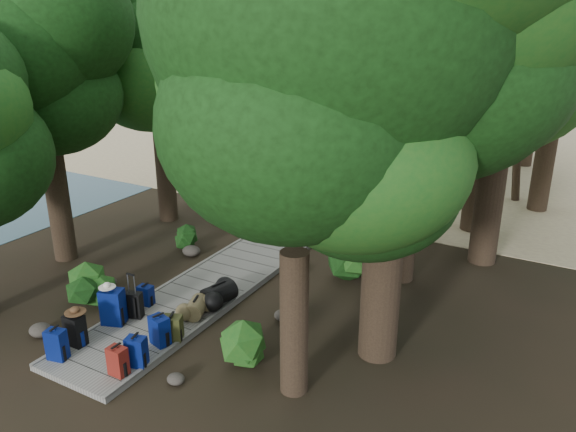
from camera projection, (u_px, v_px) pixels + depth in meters
The scene contains 51 objects.
ground at pixel (226, 279), 14.32m from camera, with size 120.00×120.00×0.00m, color black.
sand_beach at pixel (416, 150), 27.40m from camera, with size 40.00×22.00×0.02m, color #D0BD8C.
water_bay at pixel (93, 88), 49.49m from camera, with size 50.00×60.00×0.02m, color #2C4D5B.
distant_hill at pixel (188, 63), 71.98m from camera, with size 32.00×16.00×12.00m, color black.
boardwalk at pixel (247, 263), 15.11m from camera, with size 2.00×12.00×0.12m, color gray.
backpack_left_a at pixel (56, 343), 10.75m from camera, with size 0.37×0.26×0.69m, color navy, non-canonical shape.
backpack_left_b at pixel (75, 329), 11.20m from camera, with size 0.39×0.28×0.72m, color black, non-canonical shape.
backpack_left_c at pixel (113, 305), 11.94m from camera, with size 0.47×0.34×0.88m, color navy, non-canonical shape.
backpack_left_d at pixel (146, 294), 12.78m from camera, with size 0.33×0.24×0.50m, color navy, non-canonical shape.
backpack_right_a at pixel (118, 360), 10.29m from camera, with size 0.35×0.25×0.62m, color maroon, non-canonical shape.
backpack_right_b at pixel (136, 350), 10.54m from camera, with size 0.37×0.26×0.66m, color navy, non-canonical shape.
backpack_right_c at pixel (160, 329), 11.23m from camera, with size 0.39×0.28×0.67m, color navy, non-canonical shape.
backpack_right_d at pixel (173, 327), 11.40m from camera, with size 0.38×0.27×0.58m, color #3E411B, non-canonical shape.
duffel_right_khaki at pixel (196, 307), 12.31m from camera, with size 0.40×0.61×0.40m, color brown, non-canonical shape.
duffel_right_black at pixel (219, 294), 12.83m from camera, with size 0.48×0.76×0.48m, color black, non-canonical shape.
suitcase_on_boardwalk at pixel (134, 305), 12.23m from camera, with size 0.38×0.21×0.59m, color black, non-canonical shape.
lone_suitcase_on_sand at pixel (361, 185), 20.71m from camera, with size 0.44×0.25×0.70m, color black, non-canonical shape.
hat_brown at pixel (75, 309), 11.08m from camera, with size 0.42×0.42×0.13m, color #51351E, non-canonical shape.
hat_white at pixel (107, 285), 11.73m from camera, with size 0.36×0.36×0.12m, color silver, non-canonical shape.
kayak at pixel (301, 165), 24.18m from camera, with size 0.65×2.97×0.30m, color #C14010.
sun_lounger at pixel (435, 190), 20.24m from camera, with size 0.63×1.97×0.63m, color silver, non-canonical shape.
tree_right_a at pixel (295, 203), 8.93m from camera, with size 4.29×4.29×7.15m, color black, non-canonical shape.
tree_right_b at pixel (394, 76), 9.36m from camera, with size 6.07×6.07×10.85m, color black, non-canonical shape.
tree_right_c at pixel (414, 113), 12.90m from camera, with size 4.89×4.89×8.46m, color black, non-canonical shape.
tree_right_d at pixel (507, 63), 13.55m from camera, with size 5.74×5.74×10.52m, color black, non-canonical shape.
tree_right_e at pixel (491, 63), 15.82m from camera, with size 5.62×5.62×10.12m, color black, non-canonical shape.
tree_right_f at pixel (559, 71), 17.69m from camera, with size 5.19×5.19×9.27m, color black, non-canonical shape.
tree_left_b at pixel (44, 102), 14.08m from camera, with size 4.75×4.75×8.55m, color black, non-canonical shape.
tree_left_c at pixel (159, 86), 16.96m from camera, with size 4.95×4.95×8.62m, color black, non-canonical shape.
tree_back_a at pixel (381, 44), 26.20m from camera, with size 5.74×5.74×9.94m, color black, non-canonical shape.
tree_back_b at pixel (462, 38), 24.93m from camera, with size 5.93×5.93×10.58m, color black, non-canonical shape.
tree_back_c at pixel (539, 61), 23.22m from camera, with size 4.98×4.98×8.97m, color black, non-canonical shape.
tree_back_d at pixel (312, 69), 27.18m from camera, with size 4.49×4.49×7.48m, color black, non-canonical shape.
palm_right_a at pixel (435, 107), 15.94m from camera, with size 4.54×4.54×7.73m, color #123E11, non-canonical shape.
palm_right_b at pixel (531, 95), 19.15m from camera, with size 3.87×3.87×7.48m, color #123E11, non-canonical shape.
palm_right_c at pixel (454, 88), 21.56m from camera, with size 4.59×4.59×7.30m, color #123E11, non-canonical shape.
palm_left_a at pixel (220, 86), 20.16m from camera, with size 4.87×4.87×7.75m, color #123E11, non-canonical shape.
rock_left_a at pixel (40, 330), 11.80m from camera, with size 0.48×0.43×0.27m, color #4C473F, non-canonical shape.
rock_left_b at pixel (110, 282), 13.99m from camera, with size 0.34×0.30×0.18m, color #4C473F, non-canonical shape.
rock_left_c at pixel (191, 251), 15.65m from camera, with size 0.52×0.47×0.28m, color #4C473F, non-canonical shape.
rock_left_d at pixel (218, 222), 17.91m from camera, with size 0.32×0.29×0.18m, color #4C473F, non-canonical shape.
rock_right_a at pixel (176, 379), 10.30m from camera, with size 0.34×0.31×0.19m, color #4C473F, non-canonical shape.
rock_right_b at pixel (284, 315), 12.39m from camera, with size 0.43×0.39×0.24m, color #4C473F, non-canonical shape.
rock_right_c at pixel (300, 270), 14.61m from camera, with size 0.33×0.30×0.18m, color #4C473F, non-canonical shape.
rock_right_d at pixel (369, 242), 16.18m from camera, with size 0.61×0.55×0.33m, color #4C473F, non-canonical shape.
shrub_left_a at pixel (87, 287), 12.94m from camera, with size 0.99×0.99×0.89m, color #1A5419, non-canonical shape.
shrub_left_b at pixel (184, 236), 16.08m from camera, with size 0.80×0.80×0.72m, color #1A5419, non-canonical shape.
shrub_left_c at pixel (231, 200), 18.82m from camera, with size 1.06×1.06×0.95m, color #1A5419, non-canonical shape.
shrub_right_a at pixel (239, 349), 10.62m from camera, with size 0.96×0.96×0.87m, color #1A5419, non-canonical shape.
shrub_right_b at pixel (354, 260), 14.11m from camera, with size 1.19×1.19×1.08m, color #1A5419, non-canonical shape.
shrub_right_c at pixel (372, 207), 18.22m from camera, with size 0.96×0.96×0.86m, color #1A5419, non-canonical shape.
Camera 1 is at (7.70, -10.44, 6.47)m, focal length 35.00 mm.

